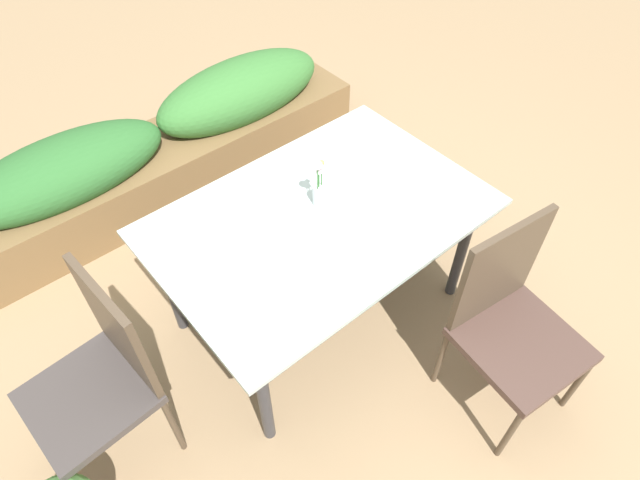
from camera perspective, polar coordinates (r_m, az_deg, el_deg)
The scene contains 6 objects.
ground_plane at distance 2.97m, azimuth 0.41°, elevation -8.44°, with size 12.00×12.00×0.00m, color #9E7F5B.
dining_table at distance 2.50m, azimuth 0.00°, elevation 1.68°, with size 1.51×1.01×0.73m.
chair_end_left at distance 2.32m, azimuth -22.11°, elevation -12.94°, with size 0.47×0.47×1.01m.
chair_near_right at distance 2.47m, azimuth 19.56°, elevation -7.71°, with size 0.53×0.53×0.98m.
flower_vase at distance 2.43m, azimuth -0.13°, elevation 5.78°, with size 0.07×0.06×0.26m.
planter_box at distance 3.63m, azimuth -15.95°, elevation 9.37°, with size 2.70×0.55×0.68m.
Camera 1 is at (-1.08, -1.24, 2.47)m, focal length 30.28 mm.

